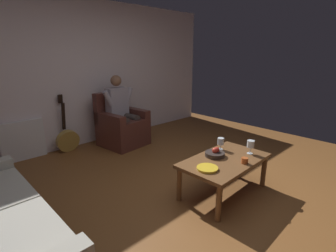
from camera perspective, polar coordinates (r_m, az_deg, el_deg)
The scene contains 12 objects.
ground_plane at distance 3.15m, azimuth 7.36°, elevation -14.92°, with size 6.28×6.28×0.00m, color brown.
wall_back at distance 4.81m, azimuth -17.70°, elevation 11.23°, with size 5.64×0.06×2.53m, color silver.
armchair at distance 4.65m, azimuth -10.50°, elevation -0.17°, with size 0.79×0.79×0.95m.
person_seated at distance 4.55m, azimuth -10.57°, elevation 3.88°, with size 0.66×0.58×1.26m.
coffee_table at distance 3.04m, azimuth 12.73°, elevation -8.31°, with size 1.11×0.66×0.44m.
guitar at distance 4.60m, azimuth -21.87°, elevation -2.73°, with size 0.38×0.22×0.97m.
radiator at distance 4.52m, azimuth -30.09°, elevation -2.89°, with size 0.64×0.06×0.62m, color white.
wine_glass_near at distance 3.26m, azimuth 11.89°, elevation -3.58°, with size 0.08×0.08×0.15m.
wine_glass_far at distance 3.21m, azimuth 18.26°, elevation -4.06°, with size 0.09×0.09×0.17m.
fruit_bowl at distance 3.07m, azimuth 10.64°, elevation -6.14°, with size 0.23×0.23×0.11m.
decorative_dish at distance 2.73m, azimuth 8.94°, elevation -9.47°, with size 0.23×0.23×0.02m, color gold.
candle_jar at distance 2.95m, azimuth 17.03°, elevation -7.52°, with size 0.08×0.08×0.07m, color #AD4E21.
Camera 1 is at (2.13, 1.66, 1.63)m, focal length 26.82 mm.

